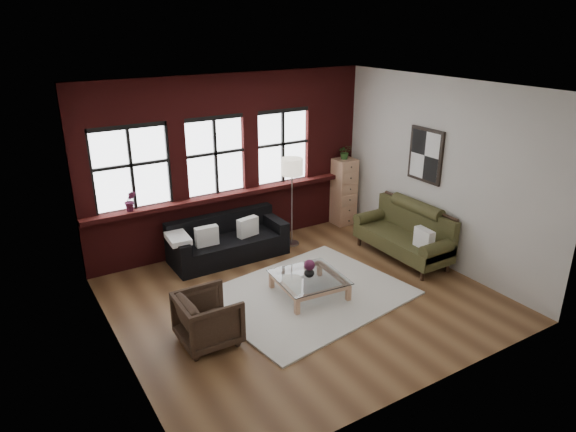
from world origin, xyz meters
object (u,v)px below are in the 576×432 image
dark_sofa (228,239)px  armchair (208,319)px  coffee_table (309,286)px  vase (309,272)px  floor_lamp (292,199)px  vintage_settee (403,232)px  drawer_chest (343,192)px

dark_sofa → armchair: size_ratio=2.69×
coffee_table → vase: size_ratio=6.12×
coffee_table → vase: vase is taller
coffee_table → floor_lamp: floor_lamp is taller
vintage_settee → vase: 2.19m
vintage_settee → drawer_chest: (0.13, 1.93, 0.19)m
dark_sofa → drawer_chest: 2.83m
vintage_settee → floor_lamp: size_ratio=1.04×
coffee_table → dark_sofa: bearing=104.7°
armchair → dark_sofa: bearing=-30.6°
vintage_settee → coffee_table: (-2.17, -0.25, -0.35)m
coffee_table → floor_lamp: 2.11m
vintage_settee → coffee_table: 2.21m
armchair → floor_lamp: (2.63, 2.13, 0.57)m
vintage_settee → coffee_table: size_ratio=1.91×
floor_lamp → vase: bearing=-114.0°
dark_sofa → floor_lamp: floor_lamp is taller
vintage_settee → dark_sofa: bearing=148.5°
armchair → vase: armchair is taller
dark_sofa → floor_lamp: (1.29, -0.08, 0.54)m
vase → floor_lamp: size_ratio=0.09×
vase → drawer_chest: bearing=43.5°
dark_sofa → drawer_chest: bearing=6.1°
coffee_table → drawer_chest: (2.30, 2.18, 0.54)m
drawer_chest → vase: bearing=-136.5°
dark_sofa → vase: 1.95m
drawer_chest → floor_lamp: 1.57m
drawer_chest → floor_lamp: (-1.50, -0.38, 0.22)m
dark_sofa → vase: bearing=-75.3°
armchair → floor_lamp: 3.43m
vintage_settee → drawer_chest: bearing=86.0°
dark_sofa → armchair: 2.58m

